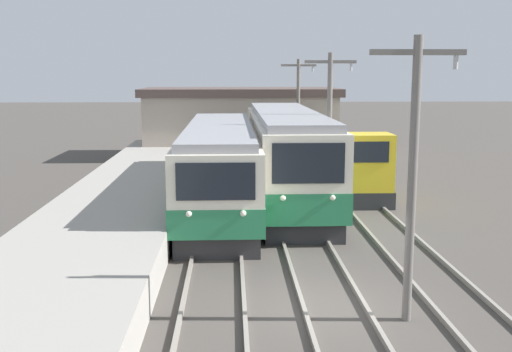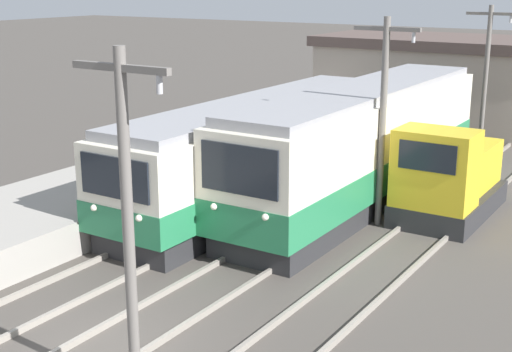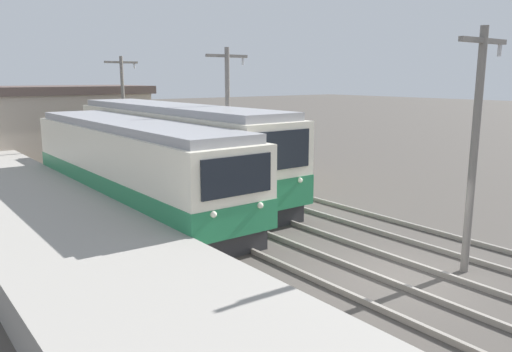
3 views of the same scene
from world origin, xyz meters
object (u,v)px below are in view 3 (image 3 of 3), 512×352
Objects in this scene: shunting_locomotive at (232,158)px; catenary_mast_near at (475,142)px; commuter_train_left at (132,169)px; commuter_train_center at (174,152)px; catenary_mast_mid at (228,116)px; catenary_mast_far at (124,105)px.

shunting_locomotive is 0.78× the size of catenary_mast_near.
commuter_train_center is (2.80, 1.91, 0.17)m from commuter_train_left.
catenary_mast_mid reaches higher than shunting_locomotive.
catenary_mast_mid is at bearing 90.00° from catenary_mast_near.
commuter_train_left is at bearing 111.38° from catenary_mast_near.
catenary_mast_mid is at bearing -128.46° from shunting_locomotive.
catenary_mast_far is at bearing 90.00° from catenary_mast_near.
commuter_train_left is at bearing -145.65° from commuter_train_center.
catenary_mast_far is at bearing 90.00° from catenary_mast_mid.
commuter_train_left is at bearing 178.43° from catenary_mast_mid.
commuter_train_center is 2.39× the size of catenary_mast_far.
catenary_mast_near and catenary_mast_far have the same top height.
commuter_train_center is at bearing 126.59° from catenary_mast_mid.
commuter_train_left is 2.86× the size of shunting_locomotive.
catenary_mast_near is (4.31, -11.00, 1.81)m from commuter_train_left.
catenary_mast_far is (-1.49, 9.01, 2.20)m from shunting_locomotive.
catenary_mast_far is (0.00, 10.89, 0.00)m from catenary_mast_mid.
commuter_train_left is 11.95m from catenary_mast_near.
shunting_locomotive is at bearing 16.87° from commuter_train_left.
catenary_mast_near is at bearing -90.00° from catenary_mast_mid.
catenary_mast_near is 1.00× the size of catenary_mast_far.
commuter_train_center is at bearing 96.66° from catenary_mast_near.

